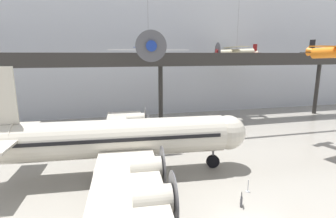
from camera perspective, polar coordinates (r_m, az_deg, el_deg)
The scene contains 7 objects.
hangar_back_wall at distance 49.91m, azimuth -3.73°, elevation 14.11°, with size 140.00×3.00×26.37m.
mezzanine_walkway at distance 41.01m, azimuth -1.37°, elevation 9.74°, with size 110.00×3.20×11.41m.
airliner_silver_main at distance 24.77m, azimuth -11.16°, elevation -6.36°, with size 25.68×29.29×10.24m.
suspended_plane_white_twin at distance 33.79m, azimuth -4.29°, elevation 13.35°, with size 10.00×8.14×11.74m.
suspended_plane_cream_biplane at distance 49.82m, azimuth 14.66°, elevation 11.79°, with size 7.88×9.63×12.17m.
stanchion_barrier at distance 23.62m, azimuth 17.01°, elevation -16.14°, with size 0.36×0.36×1.08m.
info_sign_pedestal at distance 21.51m, azimuth 15.67°, elevation -18.62°, with size 0.40×0.70×1.24m.
Camera 1 is at (-8.94, -13.25, 11.22)m, focal length 28.00 mm.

